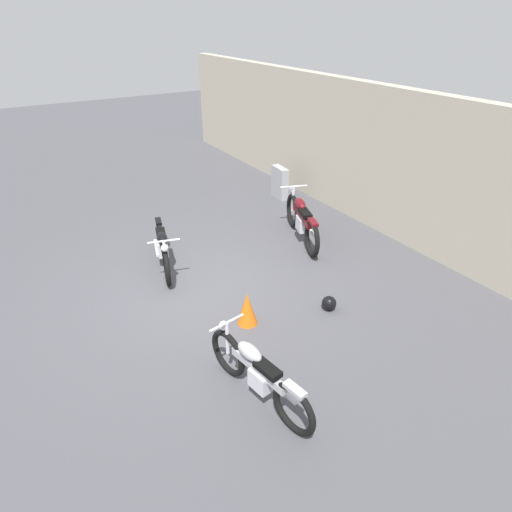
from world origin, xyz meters
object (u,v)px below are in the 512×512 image
motorcycle_silver (258,374)px  motorcycle_maroon (302,220)px  motorcycle_black (163,247)px  traffic_cone (247,309)px  helmet (329,303)px  stone_marker (280,182)px

motorcycle_silver → motorcycle_maroon: 4.53m
motorcycle_maroon → motorcycle_black: size_ratio=1.08×
traffic_cone → motorcycle_maroon: (-1.89, 2.45, 0.19)m
motorcycle_silver → motorcycle_black: motorcycle_black is taller
traffic_cone → motorcycle_black: motorcycle_black is taller
helmet → motorcycle_maroon: motorcycle_maroon is taller
helmet → motorcycle_maroon: (-2.29, 1.12, 0.35)m
helmet → traffic_cone: size_ratio=0.44×
stone_marker → motorcycle_maroon: bearing=-23.5°
stone_marker → traffic_cone: (4.17, -3.44, -0.13)m
helmet → motorcycle_maroon: size_ratio=0.12×
motorcycle_silver → helmet: bearing=-72.5°
stone_marker → motorcycle_silver: size_ratio=0.43×
helmet → motorcycle_black: motorcycle_black is taller
stone_marker → motorcycle_silver: bearing=-36.5°
helmet → motorcycle_black: size_ratio=0.13×
motorcycle_maroon → motorcycle_black: 2.96m
motorcycle_silver → stone_marker: bearing=-45.5°
stone_marker → motorcycle_black: bearing=-64.9°
motorcycle_black → motorcycle_silver: bearing=12.6°
stone_marker → helmet: stone_marker is taller
traffic_cone → motorcycle_silver: bearing=-25.7°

